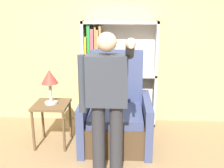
{
  "coord_description": "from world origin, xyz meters",
  "views": [
    {
      "loc": [
        0.26,
        -2.26,
        1.86
      ],
      "look_at": [
        0.11,
        0.77,
        0.99
      ],
      "focal_mm": 42.0,
      "sensor_mm": 36.0,
      "label": 1
    }
  ],
  "objects_px": {
    "person_standing": "(107,97)",
    "table_lamp": "(50,79)",
    "side_table": "(52,110)",
    "armchair": "(116,117)",
    "bookcase": "(110,76)"
  },
  "relations": [
    {
      "from": "bookcase",
      "to": "table_lamp",
      "type": "relative_size",
      "value": 3.54
    },
    {
      "from": "side_table",
      "to": "table_lamp",
      "type": "bearing_deg",
      "value": 0.0
    },
    {
      "from": "person_standing",
      "to": "table_lamp",
      "type": "xyz_separation_m",
      "value": [
        -0.82,
        0.67,
        0.01
      ]
    },
    {
      "from": "side_table",
      "to": "person_standing",
      "type": "bearing_deg",
      "value": -39.41
    },
    {
      "from": "bookcase",
      "to": "side_table",
      "type": "height_order",
      "value": "bookcase"
    },
    {
      "from": "table_lamp",
      "to": "bookcase",
      "type": "bearing_deg",
      "value": 45.66
    },
    {
      "from": "table_lamp",
      "to": "side_table",
      "type": "bearing_deg",
      "value": 0.0
    },
    {
      "from": "person_standing",
      "to": "side_table",
      "type": "bearing_deg",
      "value": 140.59
    },
    {
      "from": "armchair",
      "to": "side_table",
      "type": "distance_m",
      "value": 0.91
    },
    {
      "from": "armchair",
      "to": "table_lamp",
      "type": "relative_size",
      "value": 2.71
    },
    {
      "from": "person_standing",
      "to": "table_lamp",
      "type": "relative_size",
      "value": 3.44
    },
    {
      "from": "armchair",
      "to": "side_table",
      "type": "height_order",
      "value": "armchair"
    },
    {
      "from": "bookcase",
      "to": "side_table",
      "type": "relative_size",
      "value": 2.77
    },
    {
      "from": "side_table",
      "to": "armchair",
      "type": "bearing_deg",
      "value": 6.93
    },
    {
      "from": "armchair",
      "to": "person_standing",
      "type": "relative_size",
      "value": 0.79
    }
  ]
}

